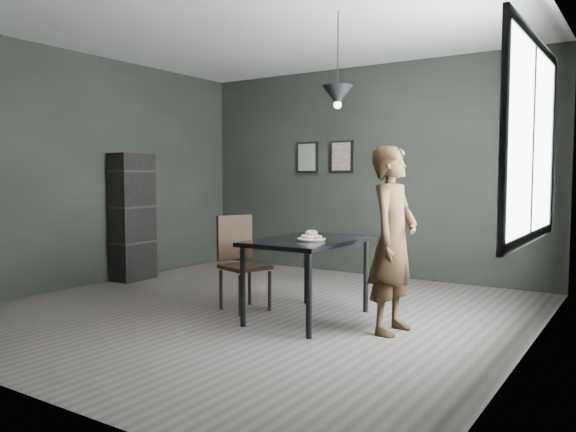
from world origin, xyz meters
The scene contains 13 objects.
ground centered at (0.00, 0.00, 0.00)m, with size 5.00×5.00×0.00m, color #3C3734.
back_wall centered at (0.00, 2.50, 1.40)m, with size 5.00×0.10×2.80m, color black.
ceiling centered at (0.00, 0.00, 2.80)m, with size 5.00×5.00×0.02m.
window_assembly centered at (2.47, 0.20, 1.60)m, with size 0.04×1.96×1.56m.
cafe_table centered at (0.60, 0.00, 0.67)m, with size 0.80×1.20×0.75m.
white_plate centered at (0.70, -0.10, 0.76)m, with size 0.23×0.23×0.01m, color silver.
donut_pile centered at (0.70, -0.10, 0.79)m, with size 0.20×0.20×0.08m.
woman centered at (1.43, 0.02, 0.79)m, with size 0.58×0.38×1.58m, color black.
wood_chair centered at (-0.18, -0.01, 0.53)m, with size 0.51×0.51×0.94m.
shelf_unit centered at (-2.32, 0.50, 0.81)m, with size 0.31×0.54×1.62m, color black.
pendant_lamp centered at (0.85, 0.10, 2.05)m, with size 0.28×0.28×0.86m.
framed_print_left centered at (-0.90, 2.47, 1.60)m, with size 0.34×0.04×0.44m.
framed_print_right centered at (-0.35, 2.47, 1.60)m, with size 0.34×0.04×0.44m.
Camera 1 is at (3.27, -4.41, 1.32)m, focal length 35.00 mm.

